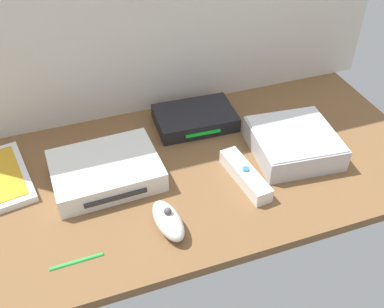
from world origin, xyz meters
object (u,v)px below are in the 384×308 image
Objects in this scene: network_router at (195,118)px; stylus_pen at (76,261)px; game_console at (106,170)px; remote_nunchuk at (168,220)px; mini_computer at (294,143)px; remote_wand at (245,175)px.

network_router is 2.06× the size of stylus_pen.
remote_nunchuk is (7.81, -16.65, -0.16)cm from game_console.
mini_computer is 33.55cm from remote_nunchuk.
remote_nunchuk is (-15.27, -28.17, 0.34)cm from network_router.
remote_wand reaches higher than stylus_pen.
mini_computer reaches higher than remote_nunchuk.
game_console is 27.79cm from remote_wand.
stylus_pen is at bearing -164.48° from mini_computer.
remote_wand is at bearing -22.92° from game_console.
stylus_pen is at bearing -172.24° from remote_wand.
network_router is 1.23× the size of remote_wand.
stylus_pen is (-32.04, -30.09, -1.35)cm from network_router.
mini_computer reaches higher than network_router.
network_router is at bearing 24.64° from game_console.
remote_wand is at bearing -160.28° from mini_computer.
remote_wand is (25.93, -9.97, -0.69)cm from game_console.
game_console reaches higher than remote_wand.
remote_nunchuk is at bearing -165.86° from remote_wand.
game_console is at bearing 172.52° from mini_computer.
network_router is at bearing 54.77° from remote_nunchuk.
network_router is at bearing 43.20° from stylus_pen.
remote_nunchuk is 1.16× the size of stylus_pen.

